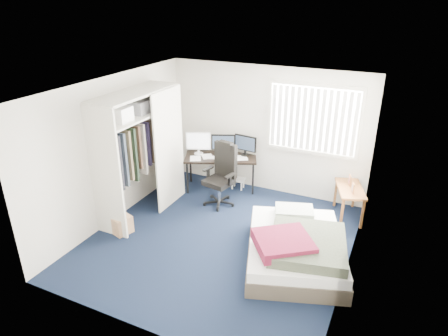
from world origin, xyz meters
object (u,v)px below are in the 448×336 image
at_px(desk, 221,154).
at_px(nightstand, 350,191).
at_px(bed, 296,247).
at_px(office_chair, 221,181).

height_order(desk, nightstand, desk).
bearing_deg(bed, office_chair, 146.11).
distance_m(office_chair, bed, 2.18).
height_order(office_chair, nightstand, office_chair).
height_order(office_chair, bed, office_chair).
xyz_separation_m(office_chair, nightstand, (2.28, 0.49, 0.05)).
distance_m(office_chair, nightstand, 2.33).
bearing_deg(office_chair, bed, -33.89).
distance_m(desk, bed, 2.81).
relative_size(office_chair, bed, 0.55).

